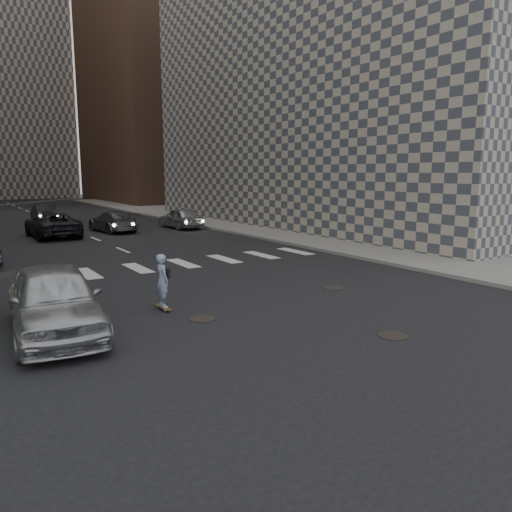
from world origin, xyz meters
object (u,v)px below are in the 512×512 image
at_px(traffic_car_d, 181,218).
at_px(traffic_car_e, 43,213).
at_px(skateboarder, 163,281).
at_px(traffic_car_c, 52,225).
at_px(traffic_car_b, 113,221).
at_px(silver_sedan, 55,300).

relative_size(traffic_car_d, traffic_car_e, 1.03).
height_order(skateboarder, traffic_car_d, skateboarder).
bearing_deg(traffic_car_c, traffic_car_d, -179.71).
bearing_deg(traffic_car_b, traffic_car_c, 5.20).
bearing_deg(traffic_car_d, traffic_car_c, -1.58).
height_order(silver_sedan, traffic_car_b, silver_sedan).
distance_m(silver_sedan, traffic_car_b, 21.35).
bearing_deg(traffic_car_e, traffic_car_c, 84.09).
bearing_deg(traffic_car_e, skateboarder, 87.51).
relative_size(skateboarder, traffic_car_d, 0.38).
bearing_deg(traffic_car_b, skateboarder, 70.33).
height_order(silver_sedan, traffic_car_d, silver_sedan).
relative_size(silver_sedan, traffic_car_c, 0.93).
height_order(silver_sedan, traffic_car_c, silver_sedan).
distance_m(silver_sedan, traffic_car_d, 22.84).
bearing_deg(traffic_car_d, traffic_car_e, -58.28).
relative_size(silver_sedan, traffic_car_d, 1.17).
height_order(skateboarder, traffic_car_e, skateboarder).
bearing_deg(traffic_car_d, traffic_car_b, -10.41).
xyz_separation_m(skateboarder, traffic_car_e, (1.91, 28.95, -0.17)).
bearing_deg(traffic_car_e, traffic_car_d, 126.24).
height_order(silver_sedan, traffic_car_e, silver_sedan).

